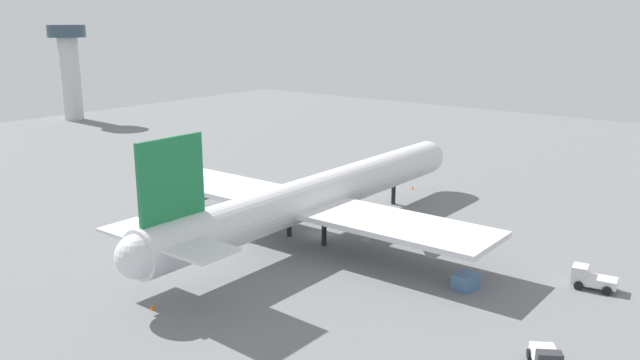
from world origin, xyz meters
The scene contains 8 objects.
ground_plane centered at (0.00, 0.00, 0.00)m, with size 270.55×270.55×0.00m, color slate.
cargo_airplane centered at (-0.52, 0.00, 6.01)m, with size 67.64×54.81×18.07m.
cargo_loader centered at (-16.35, -38.31, 1.03)m, with size 4.31×3.97×2.07m.
maintenance_van centered at (4.23, -36.30, 1.22)m, with size 3.25×5.17×2.54m.
cargo_container_fore centered at (-4.80, -25.00, 0.93)m, with size 3.06×2.65×1.86m.
safety_cone_nose centered at (30.44, 2.33, 0.30)m, with size 0.41×0.41×0.59m, color orange.
safety_cone_tail centered at (-30.44, -0.83, 0.36)m, with size 0.50×0.50×0.72m, color orange.
control_tower centered at (38.52, 123.97, 17.00)m, with size 10.85×10.85×27.90m.
Camera 1 is at (-70.32, -54.63, 30.71)m, focal length 36.65 mm.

